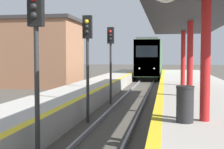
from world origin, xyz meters
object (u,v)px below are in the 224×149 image
trash_bin (185,104)px  signal_far (111,50)px  train (151,59)px  signal_mid (87,48)px  signal_near (36,42)px

trash_bin → signal_far: bearing=112.0°
signal_far → train: bearing=87.3°
signal_mid → signal_far: 4.98m
train → signal_near: train is taller
train → signal_near: size_ratio=4.33×
signal_near → signal_mid: bearing=90.0°
train → signal_near: 33.87m
signal_near → train: bearing=88.0°
train → signal_mid: train is taller
trash_bin → signal_mid: bearing=134.0°
train → signal_far: size_ratio=4.33×
trash_bin → train: bearing=94.2°
signal_near → signal_far: same height
signal_far → signal_mid: bearing=-90.6°
signal_near → trash_bin: (3.56, 1.30, -1.59)m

